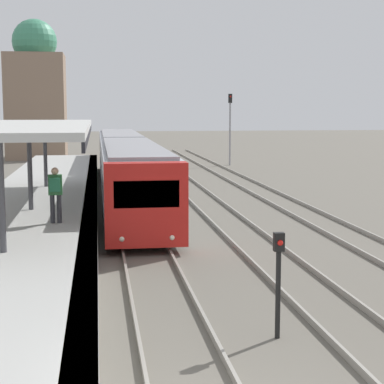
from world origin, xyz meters
name	(u,v)px	position (x,y,z in m)	size (l,w,h in m)	color
platform_canopy	(30,128)	(-3.64, 14.10, 3.80)	(4.00, 16.43, 2.88)	beige
person_on_platform	(55,190)	(-2.68, 11.32, 2.03)	(0.40, 0.40, 1.66)	#2D2D33
train_near	(125,162)	(0.00, 25.73, 1.64)	(2.54, 29.43, 2.95)	red
signal_post_near	(278,274)	(1.97, 3.74, 1.28)	(0.20, 0.21, 2.09)	black
signal_mast_far	(230,121)	(8.90, 41.61, 3.47)	(0.28, 0.29, 5.58)	gray
distant_domed_building	(36,94)	(-6.71, 50.88, 5.74)	(5.06, 5.06, 12.22)	#89705B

